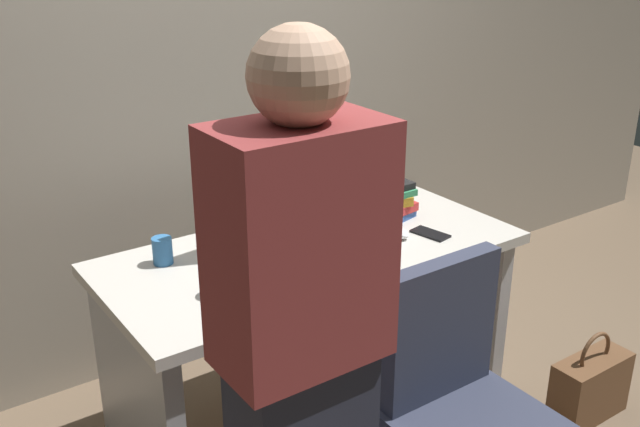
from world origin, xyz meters
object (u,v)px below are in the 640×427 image
at_px(keyboard, 337,256).
at_px(cup_by_monitor, 162,251).
at_px(cup_near_keyboard, 224,280).
at_px(handbag, 590,386).
at_px(person_at_desk, 301,359).
at_px(desk, 312,303).
at_px(cell_phone, 430,234).
at_px(monitor, 282,174).
at_px(book_stack, 387,201).
at_px(mouse, 398,233).

bearing_deg(keyboard, cup_by_monitor, 150.61).
xyz_separation_m(cup_near_keyboard, cup_by_monitor, (-0.07, 0.32, -0.00)).
relative_size(cup_by_monitor, handbag, 0.25).
bearing_deg(cup_by_monitor, cup_near_keyboard, -78.18).
height_order(person_at_desk, cup_near_keyboard, person_at_desk).
bearing_deg(desk, cell_phone, -19.70).
bearing_deg(monitor, book_stack, -7.40).
distance_m(keyboard, mouse, 0.30).
distance_m(person_at_desk, cell_phone, 1.10).
bearing_deg(mouse, book_stack, 63.96).
relative_size(desk, mouse, 15.09).
height_order(monitor, keyboard, monitor).
xyz_separation_m(monitor, cell_phone, (0.48, -0.28, -0.25)).
relative_size(keyboard, cup_near_keyboard, 4.41).
bearing_deg(handbag, desk, 145.64).
bearing_deg(cell_phone, monitor, 138.95).
xyz_separation_m(person_at_desk, mouse, (0.83, 0.61, -0.09)).
height_order(monitor, mouse, monitor).
distance_m(cup_near_keyboard, handbag, 1.55).
relative_size(person_at_desk, mouse, 16.39).
distance_m(monitor, cup_near_keyboard, 0.50).
distance_m(monitor, mouse, 0.49).
distance_m(mouse, cup_by_monitor, 0.86).
height_order(mouse, book_stack, book_stack).
xyz_separation_m(person_at_desk, keyboard, (0.53, 0.58, -0.09)).
bearing_deg(cup_by_monitor, keyboard, -31.55).
bearing_deg(keyboard, cup_near_keyboard, -176.84).
xyz_separation_m(mouse, cell_phone, (0.11, -0.05, -0.01)).
height_order(cup_near_keyboard, book_stack, book_stack).
bearing_deg(cup_by_monitor, book_stack, -7.83).
height_order(cup_by_monitor, cell_phone, cup_by_monitor).
xyz_separation_m(keyboard, mouse, (0.30, 0.02, 0.01)).
bearing_deg(cup_by_monitor, person_at_desk, -91.56).
height_order(cell_phone, handbag, cell_phone).
bearing_deg(keyboard, handbag, -26.89).
distance_m(cell_phone, handbag, 0.89).
relative_size(cup_near_keyboard, handbag, 0.26).
relative_size(cup_by_monitor, book_stack, 0.42).
relative_size(person_at_desk, cell_phone, 11.38).
bearing_deg(monitor, handbag, -37.98).
height_order(keyboard, cup_by_monitor, cup_by_monitor).
distance_m(cup_by_monitor, handbag, 1.73).
relative_size(book_stack, cell_phone, 1.59).
height_order(person_at_desk, cell_phone, person_at_desk).
xyz_separation_m(desk, cell_phone, (0.43, -0.15, 0.23)).
xyz_separation_m(book_stack, handbag, (0.50, -0.68, -0.67)).
height_order(keyboard, cell_phone, keyboard).
height_order(cup_near_keyboard, handbag, cup_near_keyboard).
xyz_separation_m(mouse, book_stack, (0.08, 0.17, 0.06)).
distance_m(person_at_desk, monitor, 0.97).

